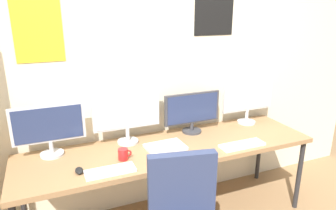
{
  "coord_description": "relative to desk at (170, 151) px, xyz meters",
  "views": [
    {
      "loc": [
        -0.92,
        -1.55,
        1.85
      ],
      "look_at": [
        0.0,
        0.65,
        1.09
      ],
      "focal_mm": 32.55,
      "sensor_mm": 36.0,
      "label": 1
    }
  ],
  "objects": [
    {
      "name": "wall_back",
      "position": [
        -0.0,
        0.42,
        0.61
      ],
      "size": [
        4.89,
        0.11,
        2.6
      ],
      "color": "beige",
      "rests_on": "ground_plane"
    },
    {
      "name": "desk",
      "position": [
        0.0,
        0.0,
        0.0
      ],
      "size": [
        2.49,
        0.68,
        0.74
      ],
      "color": "#936D47",
      "rests_on": "ground_plane"
    },
    {
      "name": "monitor_far_left",
      "position": [
        -0.93,
        0.21,
        0.28
      ],
      "size": [
        0.54,
        0.18,
        0.41
      ],
      "color": "silver",
      "rests_on": "desk"
    },
    {
      "name": "monitor_center_left",
      "position": [
        -0.31,
        0.21,
        0.33
      ],
      "size": [
        0.57,
        0.18,
        0.49
      ],
      "color": "silver",
      "rests_on": "desk"
    },
    {
      "name": "monitor_center_right",
      "position": [
        0.31,
        0.21,
        0.26
      ],
      "size": [
        0.54,
        0.18,
        0.38
      ],
      "color": "#38383D",
      "rests_on": "desk"
    },
    {
      "name": "monitor_far_right",
      "position": [
        0.93,
        0.21,
        0.34
      ],
      "size": [
        0.56,
        0.18,
        0.52
      ],
      "color": "silver",
      "rests_on": "desk"
    },
    {
      "name": "keyboard_left",
      "position": [
        -0.56,
        -0.23,
        0.06
      ],
      "size": [
        0.35,
        0.13,
        0.02
      ],
      "primitive_type": "cube",
      "color": "silver",
      "rests_on": "desk"
    },
    {
      "name": "keyboard_right",
      "position": [
        0.56,
        -0.23,
        0.06
      ],
      "size": [
        0.39,
        0.13,
        0.02
      ],
      "primitive_type": "cube",
      "color": "silver",
      "rests_on": "desk"
    },
    {
      "name": "computer_mouse",
      "position": [
        -0.76,
        -0.15,
        0.06
      ],
      "size": [
        0.06,
        0.1,
        0.03
      ],
      "primitive_type": "ellipsoid",
      "color": "black",
      "rests_on": "desk"
    },
    {
      "name": "laptop_closed",
      "position": [
        -0.05,
        -0.02,
        0.06
      ],
      "size": [
        0.33,
        0.23,
        0.02
      ],
      "primitive_type": "cube",
      "rotation": [
        0.0,
        0.0,
        0.04
      ],
      "color": "silver",
      "rests_on": "desk"
    },
    {
      "name": "coffee_mug",
      "position": [
        -0.42,
        -0.08,
        0.09
      ],
      "size": [
        0.11,
        0.08,
        0.09
      ],
      "color": "red",
      "rests_on": "desk"
    }
  ]
}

